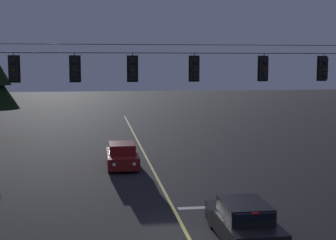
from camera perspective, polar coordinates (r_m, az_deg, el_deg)
name	(u,v)px	position (r m, az deg, el deg)	size (l,w,h in m)	color
ground_plane	(190,240)	(17.86, 2.54, -13.65)	(180.00, 180.00, 0.00)	black
lane_centre_stripe	(155,174)	(27.70, -1.49, -6.26)	(0.14, 60.00, 0.01)	#D1C64C
stop_bar_paint	(217,207)	(21.74, 5.65, -9.93)	(3.40, 0.36, 0.01)	silver
signal_span_assembly	(171,110)	(21.15, 0.39, 1.11)	(20.75, 0.32, 7.99)	#2D2116
traffic_light_leftmost	(14,69)	(21.06, -17.36, 5.64)	(0.48, 0.41, 1.22)	black
traffic_light_left_inner	(75,69)	(20.82, -10.67, 5.81)	(0.48, 0.41, 1.22)	black
traffic_light_centre	(133,69)	(20.85, -4.08, 5.91)	(0.48, 0.41, 1.22)	black
traffic_light_right_inner	(195,69)	(21.21, 3.10, 5.93)	(0.48, 0.41, 1.22)	black
traffic_light_rightmost	(264,68)	(22.02, 11.00, 5.85)	(0.48, 0.41, 1.22)	black
traffic_light_far_right	(324,68)	(23.07, 17.47, 5.70)	(0.48, 0.41, 1.22)	black
car_waiting_near_lane	(244,222)	(17.86, 8.71, -11.53)	(1.80, 4.33, 1.39)	black
car_oncoming_lead	(122,156)	(29.72, -5.31, -4.12)	(1.80, 4.42, 1.39)	maroon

